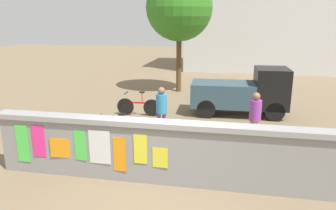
{
  "coord_description": "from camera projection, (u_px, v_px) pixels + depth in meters",
  "views": [
    {
      "loc": [
        1.37,
        -6.56,
        3.59
      ],
      "look_at": [
        -0.35,
        2.14,
        1.26
      ],
      "focal_mm": 34.62,
      "sensor_mm": 36.0,
      "label": 1
    }
  ],
  "objects": [
    {
      "name": "person_walking",
      "position": [
        255.0,
        114.0,
        9.23
      ],
      "size": [
        0.48,
        0.48,
        1.62
      ],
      "color": "yellow",
      "rests_on": "ground"
    },
    {
      "name": "bicycle_far",
      "position": [
        138.0,
        106.0,
        12.47
      ],
      "size": [
        1.71,
        0.44,
        0.95
      ],
      "color": "black",
      "rests_on": "ground"
    },
    {
      "name": "ground",
      "position": [
        200.0,
        100.0,
        14.99
      ],
      "size": [
        60.0,
        60.0,
        0.0
      ],
      "primitive_type": "plane",
      "color": "#7A664C"
    },
    {
      "name": "poster_wall",
      "position": [
        164.0,
        152.0,
        7.21
      ],
      "size": [
        8.17,
        0.42,
        1.46
      ],
      "color": "gray",
      "rests_on": "ground"
    },
    {
      "name": "motorcycle",
      "position": [
        206.0,
        141.0,
        8.61
      ],
      "size": [
        1.9,
        0.56,
        0.87
      ],
      "color": "black",
      "rests_on": "ground"
    },
    {
      "name": "tree_roadside",
      "position": [
        179.0,
        8.0,
        15.77
      ],
      "size": [
        3.26,
        3.26,
        5.8
      ],
      "color": "brown",
      "rests_on": "ground"
    },
    {
      "name": "bicycle_near",
      "position": [
        117.0,
        133.0,
        9.55
      ],
      "size": [
        1.67,
        0.56,
        0.95
      ],
      "color": "black",
      "rests_on": "ground"
    },
    {
      "name": "building_background",
      "position": [
        261.0,
        21.0,
        23.94
      ],
      "size": [
        11.04,
        6.33,
        7.01
      ],
      "color": "silver",
      "rests_on": "ground"
    },
    {
      "name": "person_bystander",
      "position": [
        162.0,
        107.0,
        9.96
      ],
      "size": [
        0.47,
        0.47,
        1.62
      ],
      "color": "purple",
      "rests_on": "ground"
    },
    {
      "name": "auto_rickshaw_truck",
      "position": [
        244.0,
        92.0,
        12.45
      ],
      "size": [
        3.66,
        1.64,
        1.85
      ],
      "color": "black",
      "rests_on": "ground"
    }
  ]
}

